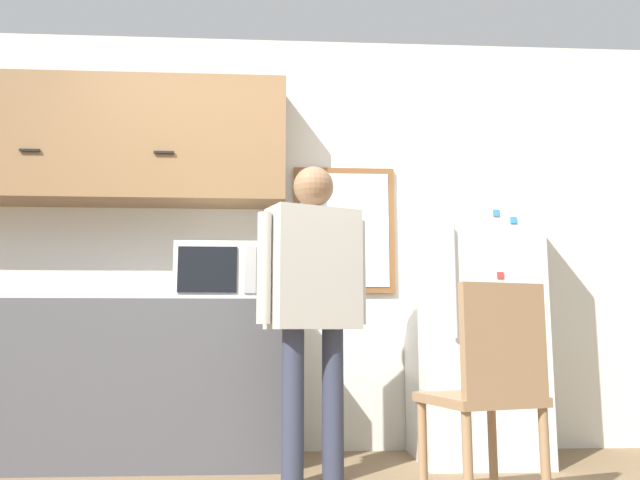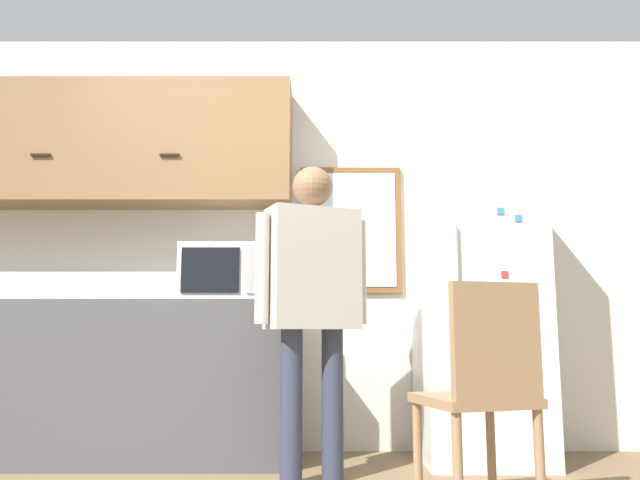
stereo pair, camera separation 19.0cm
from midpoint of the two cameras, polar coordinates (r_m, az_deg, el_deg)
The scene contains 8 objects.
back_wall at distance 4.09m, azimuth -5.16°, elevation 0.28°, with size 6.00×0.06×2.70m.
counter at distance 3.91m, azimuth -21.87°, elevation -11.89°, with size 2.24×0.61×0.91m.
upper_cabinets at distance 4.20m, azimuth -20.18°, elevation 8.48°, with size 2.24×0.35×0.78m.
microwave at distance 3.71m, azimuth -10.70°, elevation -2.96°, with size 0.46×0.41×0.33m.
person at distance 3.20m, azimuth -2.32°, elevation -4.17°, with size 0.57×0.38×1.60m.
refrigerator at distance 3.83m, azimuth 12.26°, elevation -6.21°, with size 0.69×0.67×1.74m.
chair at distance 2.73m, azimuth 13.30°, elevation -12.74°, with size 0.52×0.52×0.94m.
window at distance 4.06m, azimuth 0.89°, elevation 0.93°, with size 0.66×0.05×0.83m.
Camera 1 is at (0.04, -2.26, 0.74)m, focal length 35.00 mm.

